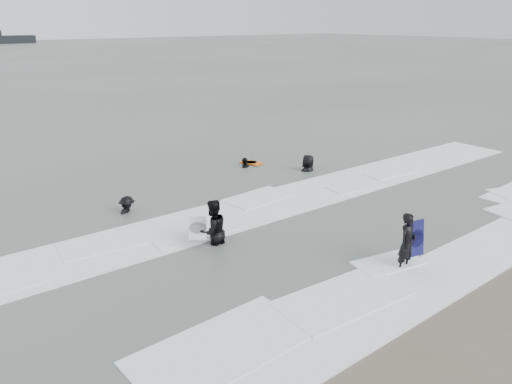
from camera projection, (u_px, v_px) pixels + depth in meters
ground at (380, 287)px, 12.21m from camera, size 320.00×320.00×0.00m
surfer_centre at (404, 270)px, 13.06m from camera, size 0.61×0.42×1.60m
surfer_wading at (213, 244)px, 14.54m from camera, size 0.98×0.78×1.92m
surfer_breaker at (128, 214)px, 16.82m from camera, size 1.09×0.99×1.47m
surfer_right_near at (245, 168)px, 21.97m from camera, size 1.03×0.80×1.63m
surfer_right_far at (308, 172)px, 21.45m from camera, size 1.09×0.92×1.89m
surf_foam at (282, 237)px, 14.97m from camera, size 30.03×9.06×0.09m
bodyboards at (277, 201)px, 16.56m from camera, size 7.16×11.08×1.25m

